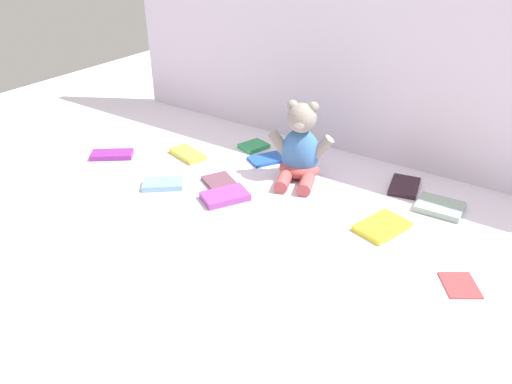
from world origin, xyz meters
name	(u,v)px	position (x,y,z in m)	size (l,w,h in m)	color
ground_plane	(282,210)	(0.00, 0.00, 0.00)	(3.20, 3.20, 0.00)	silver
backdrop_drape	(363,56)	(0.00, 0.47, 0.33)	(1.88, 0.03, 0.67)	silver
teddy_bear	(300,150)	(-0.06, 0.20, 0.09)	(0.20, 0.21, 0.25)	#3F72B2
book_case_0	(188,154)	(-0.45, 0.12, 0.01)	(0.07, 0.13, 0.02)	yellow
book_case_1	(404,186)	(0.24, 0.32, 0.01)	(0.08, 0.12, 0.01)	black
book_case_2	(112,155)	(-0.66, -0.03, 0.01)	(0.07, 0.14, 0.02)	#80268A
book_case_3	(440,207)	(0.37, 0.25, 0.01)	(0.10, 0.12, 0.02)	#8CA696
book_case_4	(220,182)	(-0.24, 0.02, 0.01)	(0.08, 0.11, 0.01)	#673F4F
book_case_5	(267,159)	(-0.21, 0.24, 0.01)	(0.08, 0.11, 0.01)	#2052B5
book_case_6	(382,226)	(0.27, 0.07, 0.01)	(0.09, 0.14, 0.02)	yellow
book_case_7	(163,184)	(-0.37, -0.09, 0.01)	(0.07, 0.12, 0.02)	#74A5CF
book_case_8	(254,146)	(-0.30, 0.30, 0.01)	(0.07, 0.09, 0.02)	#26914F
book_case_9	(460,284)	(0.50, -0.05, 0.00)	(0.07, 0.09, 0.01)	#BE393B
book_case_10	(225,196)	(-0.17, -0.04, 0.01)	(0.08, 0.13, 0.02)	#913B91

